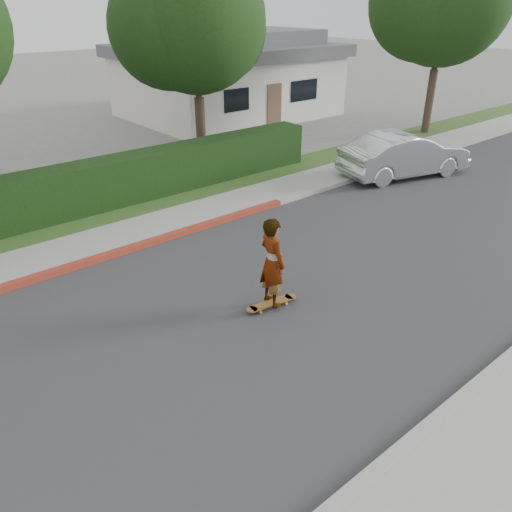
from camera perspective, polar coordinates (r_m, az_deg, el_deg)
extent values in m
plane|color=slate|center=(12.38, 11.88, -0.66)|extent=(120.00, 120.00, 0.00)
cube|color=#2D2D30|center=(12.38, 11.88, -0.64)|extent=(60.00, 8.00, 0.01)
cube|color=#9E9E99|center=(14.95, -0.28, 5.25)|extent=(60.00, 0.20, 0.15)
cube|color=maroon|center=(12.66, -18.02, -0.43)|extent=(12.00, 0.21, 0.15)
cube|color=gray|center=(15.61, -2.39, 6.15)|extent=(60.00, 1.60, 0.12)
cube|color=#2D4C1E|center=(16.84, -5.75, 7.60)|extent=(60.00, 1.60, 0.10)
cube|color=black|center=(15.76, -16.22, 7.95)|extent=(15.00, 1.00, 1.50)
cylinder|color=#33261C|center=(19.21, -6.32, 13.81)|extent=(0.36, 0.36, 2.52)
cylinder|color=#33261C|center=(18.87, -6.62, 19.40)|extent=(0.24, 0.24, 2.10)
sphere|color=black|center=(18.71, -6.96, 25.14)|extent=(4.80, 4.80, 4.80)
sphere|color=black|center=(18.63, -9.92, 24.33)|extent=(4.08, 4.08, 4.08)
sphere|color=black|center=(19.47, -5.02, 24.42)|extent=(3.84, 3.84, 3.84)
cylinder|color=#33261C|center=(25.37, 19.18, 16.23)|extent=(0.36, 0.36, 2.88)
cylinder|color=#33261C|center=(25.10, 19.98, 21.04)|extent=(0.24, 0.24, 2.40)
sphere|color=black|center=(24.55, 18.81, 25.73)|extent=(4.76, 4.76, 4.76)
sphere|color=black|center=(25.94, 21.24, 25.18)|extent=(4.48, 4.48, 4.48)
cube|color=beige|center=(28.47, -3.26, 18.79)|extent=(10.00, 8.00, 3.00)
cube|color=#4C4C51|center=(28.26, -3.36, 22.40)|extent=(10.60, 8.60, 0.60)
cube|color=#4C4C51|center=(28.22, -3.40, 23.62)|extent=(8.40, 6.40, 0.80)
cube|color=black|center=(23.80, -2.23, 17.39)|extent=(1.40, 0.06, 1.00)
cube|color=black|center=(26.61, 5.51, 18.34)|extent=(1.80, 0.06, 1.00)
cube|color=brown|center=(25.34, 2.09, 16.73)|extent=(0.90, 0.06, 2.10)
cylinder|color=gold|center=(10.16, 0.55, -6.43)|extent=(0.07, 0.05, 0.06)
cylinder|color=gold|center=(10.29, 0.02, -5.96)|extent=(0.07, 0.05, 0.06)
cylinder|color=gold|center=(10.46, 3.51, -5.41)|extent=(0.07, 0.05, 0.06)
cylinder|color=gold|center=(10.58, 2.95, -4.97)|extent=(0.07, 0.05, 0.06)
cube|color=silver|center=(10.20, 0.28, -5.99)|extent=(0.08, 0.20, 0.03)
cube|color=silver|center=(10.49, 3.23, -4.99)|extent=(0.08, 0.20, 0.03)
cube|color=brown|center=(10.33, 1.78, -5.37)|extent=(0.97, 0.37, 0.02)
cylinder|color=brown|center=(10.12, -0.48, -6.13)|extent=(0.26, 0.26, 0.02)
cylinder|color=brown|center=(10.56, 3.95, -4.63)|extent=(0.26, 0.26, 0.02)
imported|color=white|center=(9.85, 1.86, -0.73)|extent=(0.53, 0.73, 1.87)
imported|color=silver|center=(18.78, 16.62, 11.03)|extent=(5.01, 2.86, 1.56)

